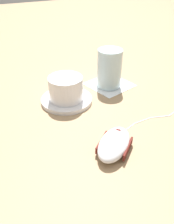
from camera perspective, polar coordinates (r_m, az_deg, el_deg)
name	(u,v)px	position (r m, az deg, el deg)	size (l,w,h in m)	color
ground_plane	(93,112)	(0.63, 1.41, 0.02)	(3.00, 3.00, 0.00)	#9E7F5B
saucer	(67,100)	(0.67, -4.67, 2.79)	(0.13, 0.13, 0.01)	white
coffee_cup	(66,88)	(0.65, -4.85, 5.50)	(0.11, 0.09, 0.06)	white
computer_mouse	(114,144)	(0.51, 6.20, -7.26)	(0.12, 0.12, 0.03)	silver
mouse_cable	(159,116)	(0.63, 16.19, -0.92)	(0.03, 0.24, 0.00)	white
napkin_under_glass	(109,84)	(0.75, 5.15, 6.32)	(0.12, 0.12, 0.00)	white
drinking_glass	(109,68)	(0.72, 5.15, 9.92)	(0.07, 0.07, 0.11)	silver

